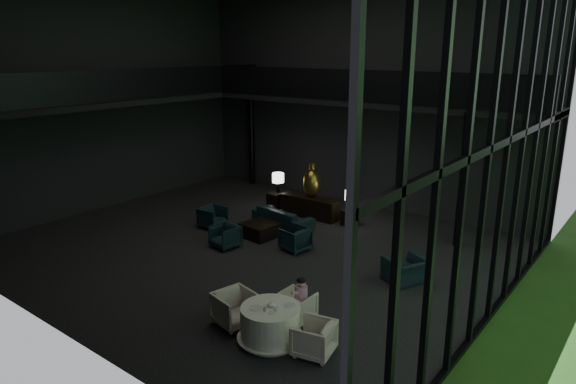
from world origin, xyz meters
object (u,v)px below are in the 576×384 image
Objects in this scene: lounge_armchair_west at (213,216)px; coffee_table at (260,230)px; side_table_right at (350,217)px; sofa at (283,214)px; dining_chair_north at (296,306)px; dining_chair_west at (235,306)px; lounge_armchair_east at (295,238)px; window_armchair at (406,267)px; console at (309,207)px; dining_chair_east at (314,337)px; table_lamp_right at (351,196)px; child at (301,290)px; side_table_left at (276,200)px; table_lamp_left at (278,179)px; lounge_armchair_south at (225,236)px; dining_table at (270,326)px; bronze_urn at (312,183)px.

lounge_armchair_west is 0.78× the size of coffee_table.
side_table_right is 2.27m from sofa.
dining_chair_north is 0.79× the size of dining_chair_west.
coffee_table is (-1.56, 0.22, -0.15)m from lounge_armchair_east.
window_armchair is (6.87, 0.10, 0.02)m from lounge_armchair_west.
lounge_armchair_west is (-1.85, -2.90, 0.04)m from console.
dining_chair_east is (5.10, -5.48, -0.08)m from sofa.
window_armchair is 1.28× the size of dining_chair_east.
table_lamp_right reaches higher than dining_chair_north.
side_table_right is 0.55× the size of window_armchair.
side_table_right is at bearing -67.98° from child.
console is 3.32× the size of table_lamp_right.
sofa reaches higher than coffee_table.
lounge_armchair_west is 1.05× the size of lounge_armchair_east.
side_table_left is 3.09m from coffee_table.
side_table_left is 0.82m from table_lamp_left.
sofa is at bearing -149.50° from dining_chair_east.
lounge_armchair_west is (-0.25, -3.14, -0.70)m from table_lamp_left.
lounge_armchair_south is 6.07m from dining_chair_east.
dining_chair_west is (-1.98, -0.11, 0.06)m from dining_chair_east.
side_table_left is 0.84× the size of table_lamp_right.
window_armchair is at bearing 167.38° from dining_chair_east.
child reaches higher than dining_table.
dining_table is at bearing -94.32° from dining_chair_east.
bronze_urn reaches higher than lounge_armchair_south.
window_armchair is at bearing -108.38° from dining_chair_north.
dining_table is at bearing 133.51° from sofa.
console is 1.61m from side_table_right.
dining_chair_west is at bearing 42.48° from child.
table_lamp_right reaches higher than lounge_armchair_east.
coffee_table is 6.64m from dining_chair_east.
coffee_table is (-0.06, -2.58, -0.13)m from console.
child is at bearing -35.12° from dining_chair_west.
lounge_armchair_west is (-1.76, -1.51, -0.06)m from sofa.
bronze_urn is 3.66m from lounge_armchair_west.
bronze_urn reaches higher than side_table_right.
side_table_left is 4.25m from lounge_armchair_east.
dining_chair_west is (3.32, -3.07, 0.06)m from lounge_armchair_south.
console is 2.84× the size of lounge_armchair_west.
side_table_right is 0.38× the size of dining_table.
console is 1.73m from table_lamp_right.
sofa is 3.09× the size of lounge_armchair_east.
side_table_left is 8.28m from dining_chair_north.
window_armchair is at bearing -40.39° from side_table_right.
lounge_armchair_east is 1.01× the size of lounge_armchair_south.
bronze_urn is 1.61m from table_lamp_left.
side_table_right is 0.70× the size of lounge_armchair_east.
table_lamp_left reaches higher than dining_table.
side_table_right is 7.76m from dining_chair_east.
console is 2.58m from coffee_table.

